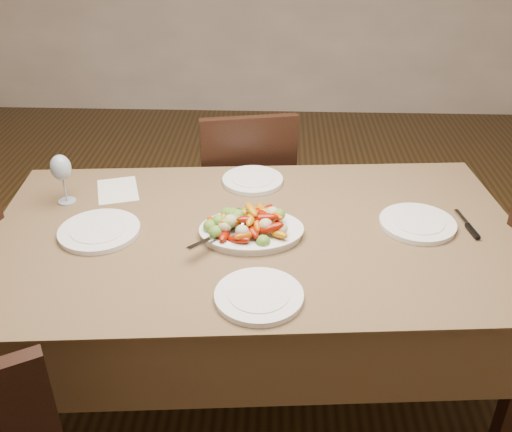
{
  "coord_description": "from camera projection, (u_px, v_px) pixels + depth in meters",
  "views": [
    {
      "loc": [
        0.1,
        -1.91,
        1.81
      ],
      "look_at": [
        0.03,
        -0.24,
        0.82
      ],
      "focal_mm": 40.0,
      "sensor_mm": 36.0,
      "label": 1
    }
  ],
  "objects": [
    {
      "name": "floor",
      "position": [
        252.0,
        345.0,
        2.57
      ],
      "size": [
        6.0,
        6.0,
        0.0
      ],
      "primitive_type": "plane",
      "color": "#352410",
      "rests_on": "ground"
    },
    {
      "name": "dining_table",
      "position": [
        256.0,
        315.0,
        2.17
      ],
      "size": [
        1.92,
        1.19,
        0.76
      ],
      "primitive_type": "cube",
      "rotation": [
        0.0,
        0.0,
        0.08
      ],
      "color": "brown",
      "rests_on": "ground"
    },
    {
      "name": "chair_far",
      "position": [
        244.0,
        195.0,
        2.79
      ],
      "size": [
        0.49,
        0.49,
        0.95
      ],
      "primitive_type": null,
      "rotation": [
        0.0,
        0.0,
        3.34
      ],
      "color": "black",
      "rests_on": "ground"
    },
    {
      "name": "serving_platter",
      "position": [
        252.0,
        232.0,
        1.95
      ],
      "size": [
        0.36,
        0.28,
        0.02
      ],
      "primitive_type": "ellipsoid",
      "rotation": [
        0.0,
        0.0,
        0.08
      ],
      "color": "white",
      "rests_on": "dining_table"
    },
    {
      "name": "roasted_vegetables",
      "position": [
        251.0,
        218.0,
        1.92
      ],
      "size": [
        0.3,
        0.21,
        0.09
      ],
      "primitive_type": null,
      "rotation": [
        0.0,
        0.0,
        0.08
      ],
      "color": "#790F02",
      "rests_on": "serving_platter"
    },
    {
      "name": "serving_spoon",
      "position": [
        232.0,
        229.0,
        1.89
      ],
      "size": [
        0.26,
        0.22,
        0.03
      ],
      "primitive_type": null,
      "rotation": [
        0.0,
        0.0,
        -0.67
      ],
      "color": "#9EA0A8",
      "rests_on": "serving_platter"
    },
    {
      "name": "plate_left",
      "position": [
        99.0,
        231.0,
        1.96
      ],
      "size": [
        0.28,
        0.28,
        0.02
      ],
      "primitive_type": "cylinder",
      "color": "white",
      "rests_on": "dining_table"
    },
    {
      "name": "plate_right",
      "position": [
        417.0,
        224.0,
        2.0
      ],
      "size": [
        0.27,
        0.27,
        0.02
      ],
      "primitive_type": "cylinder",
      "color": "white",
      "rests_on": "dining_table"
    },
    {
      "name": "plate_far",
      "position": [
        253.0,
        181.0,
        2.29
      ],
      "size": [
        0.24,
        0.24,
        0.02
      ],
      "primitive_type": "cylinder",
      "color": "white",
      "rests_on": "dining_table"
    },
    {
      "name": "plate_near",
      "position": [
        259.0,
        296.0,
        1.65
      ],
      "size": [
        0.26,
        0.26,
        0.02
      ],
      "primitive_type": "cylinder",
      "color": "white",
      "rests_on": "dining_table"
    },
    {
      "name": "wine_glass",
      "position": [
        63.0,
        178.0,
        2.1
      ],
      "size": [
        0.08,
        0.08,
        0.2
      ],
      "primitive_type": null,
      "color": "#8C99A5",
      "rests_on": "dining_table"
    },
    {
      "name": "menu_card",
      "position": [
        118.0,
        190.0,
        2.23
      ],
      "size": [
        0.21,
        0.25,
        0.0
      ],
      "primitive_type": "cube",
      "rotation": [
        0.0,
        0.0,
        0.3
      ],
      "color": "silver",
      "rests_on": "dining_table"
    },
    {
      "name": "table_knife",
      "position": [
        468.0,
        226.0,
        2.0
      ],
      "size": [
        0.05,
        0.2,
        0.01
      ],
      "primitive_type": null,
      "rotation": [
        0.0,
        0.0,
        0.15
      ],
      "color": "#9EA0A8",
      "rests_on": "dining_table"
    }
  ]
}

